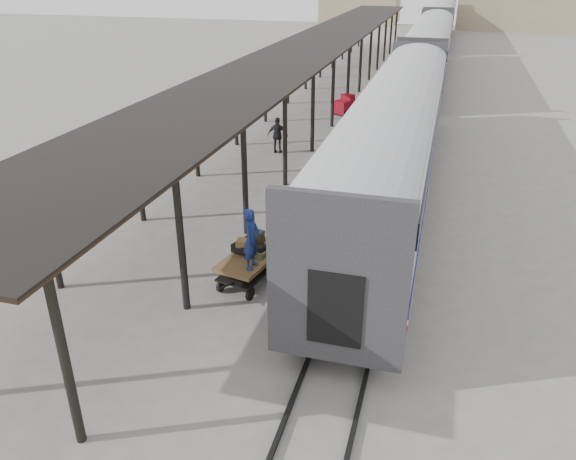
# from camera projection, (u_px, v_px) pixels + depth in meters

# --- Properties ---
(ground) EXTENTS (160.00, 160.00, 0.00)m
(ground) POSITION_uv_depth(u_px,v_px,m) (256.00, 279.00, 17.12)
(ground) COLOR slate
(ground) RESTS_ON ground
(train) EXTENTS (3.45, 76.01, 4.01)m
(train) POSITION_uv_depth(u_px,v_px,m) (429.00, 46.00, 44.52)
(train) COLOR silver
(train) RESTS_ON ground
(canopy) EXTENTS (4.90, 64.30, 4.15)m
(canopy) POSITION_uv_depth(u_px,v_px,m) (322.00, 41.00, 37.06)
(canopy) COLOR #422B19
(canopy) RESTS_ON ground
(rails) EXTENTS (1.54, 150.00, 0.12)m
(rails) POSITION_uv_depth(u_px,v_px,m) (426.00, 80.00, 45.84)
(rails) COLOR black
(rails) RESTS_ON ground
(building_left) EXTENTS (12.00, 8.00, 6.00)m
(building_left) POSITION_uv_depth(u_px,v_px,m) (361.00, 2.00, 89.47)
(building_left) COLOR tan
(building_left) RESTS_ON ground
(baggage_cart) EXTENTS (1.71, 2.60, 0.86)m
(baggage_cart) POSITION_uv_depth(u_px,v_px,m) (252.00, 262.00, 16.78)
(baggage_cart) COLOR brown
(baggage_cart) RESTS_ON ground
(suitcase_stack) EXTENTS (1.47, 1.12, 0.58)m
(suitcase_stack) POSITION_uv_depth(u_px,v_px,m) (255.00, 245.00, 16.91)
(suitcase_stack) COLOR #39383B
(suitcase_stack) RESTS_ON baggage_cart
(luggage_tug) EXTENTS (1.26, 1.55, 1.19)m
(luggage_tug) POSITION_uv_depth(u_px,v_px,m) (345.00, 105.00, 35.54)
(luggage_tug) COLOR maroon
(luggage_tug) RESTS_ON ground
(porter) EXTENTS (0.48, 0.69, 1.81)m
(porter) POSITION_uv_depth(u_px,v_px,m) (251.00, 239.00, 15.67)
(porter) COLOR navy
(porter) RESTS_ON baggage_cart
(pedestrian) EXTENTS (1.10, 0.57, 1.80)m
(pedestrian) POSITION_uv_depth(u_px,v_px,m) (278.00, 135.00, 28.11)
(pedestrian) COLOR black
(pedestrian) RESTS_ON ground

